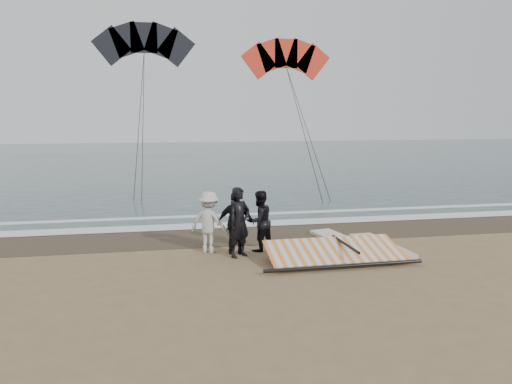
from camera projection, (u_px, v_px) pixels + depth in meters
ground at (308, 277)px, 11.71m from camera, size 120.00×120.00×0.00m
sea at (198, 159)px, 43.73m from camera, size 120.00×54.00×0.02m
wet_sand at (267, 233)px, 16.08m from camera, size 120.00×2.80×0.01m
foam_near at (259, 223)px, 17.43m from camera, size 120.00×0.90×0.01m
foam_far at (250, 214)px, 19.08m from camera, size 120.00×0.45×0.01m
man_main at (239, 222)px, 13.31m from camera, size 0.82×0.75×1.89m
board_white at (381, 245)px, 14.40m from camera, size 0.95×2.70×0.11m
board_cream at (341, 240)px, 14.97m from camera, size 1.21×2.74×0.11m
trio_cluster at (232, 222)px, 13.77m from camera, size 2.56×1.16×1.72m
sail_rig at (330, 253)px, 13.10m from camera, size 4.11×1.80×0.49m
kite_red at (286, 61)px, 34.79m from camera, size 7.04×7.47×16.50m
kite_dark at (144, 47)px, 33.54m from camera, size 7.70×6.75×15.54m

